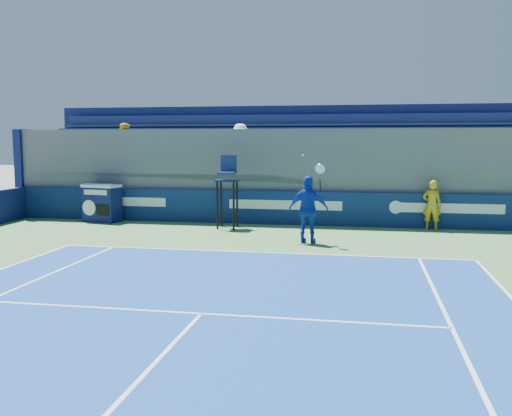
% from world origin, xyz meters
% --- Properties ---
extents(ball_person, '(0.67, 0.50, 1.67)m').
position_xyz_m(ball_person, '(4.95, 16.76, 0.84)').
color(ball_person, gold).
rests_on(ball_person, apron).
extents(back_hoarding, '(20.40, 0.21, 1.20)m').
position_xyz_m(back_hoarding, '(0.00, 17.10, 0.60)').
color(back_hoarding, '#0D1E4C').
rests_on(back_hoarding, ground).
extents(match_clock, '(1.44, 0.97, 1.40)m').
position_xyz_m(match_clock, '(-6.69, 16.56, 0.74)').
color(match_clock, '#0F154D').
rests_on(match_clock, ground).
extents(umpire_chair, '(0.71, 0.71, 2.48)m').
position_xyz_m(umpire_chair, '(-1.82, 15.95, 1.53)').
color(umpire_chair, black).
rests_on(umpire_chair, ground).
extents(tennis_player, '(1.18, 0.56, 2.57)m').
position_xyz_m(tennis_player, '(1.16, 13.55, 0.99)').
color(tennis_player, '#13329E').
rests_on(tennis_player, apron).
extents(stadium_seating, '(21.00, 4.05, 4.40)m').
position_xyz_m(stadium_seating, '(-0.02, 19.15, 1.83)').
color(stadium_seating, '#535358').
rests_on(stadium_seating, ground).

